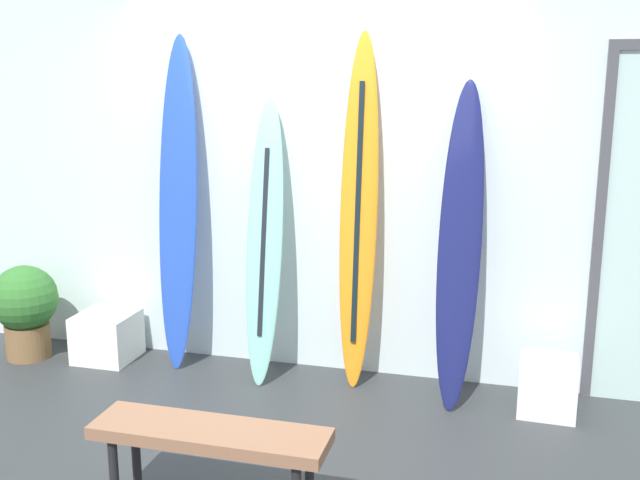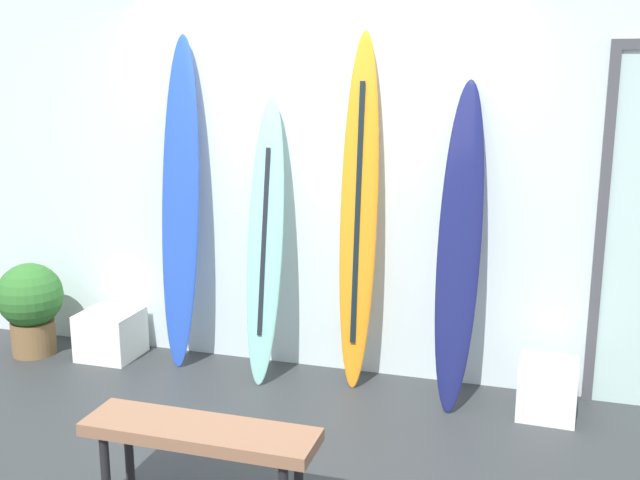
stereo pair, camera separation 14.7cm
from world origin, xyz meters
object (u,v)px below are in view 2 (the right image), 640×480
surfboard_navy (459,246)px  display_block_left (111,334)px  display_block_center (547,389)px  potted_plant (31,303)px  surfboard_cobalt (180,207)px  bench (200,438)px  surfboard_sunset (359,216)px  surfboard_seafoam (265,242)px

surfboard_navy → display_block_left: 2.60m
surfboard_navy → display_block_center: bearing=-6.4°
display_block_left → display_block_center: size_ratio=1.13×
potted_plant → display_block_center: bearing=0.6°
surfboard_cobalt → bench: surfboard_cobalt is taller
surfboard_sunset → potted_plant: (-2.40, -0.20, -0.74)m
surfboard_navy → display_block_left: (-2.47, 0.01, -0.83)m
display_block_center → potted_plant: 3.62m
potted_plant → surfboard_seafoam: bearing=3.8°
display_block_left → bench: size_ratio=0.36×
surfboard_seafoam → potted_plant: size_ratio=2.76×
surfboard_sunset → potted_plant: surfboard_sunset is taller
surfboard_seafoam → display_block_center: surfboard_seafoam is taller
bench → display_block_center: bearing=45.4°
surfboard_seafoam → display_block_left: surfboard_seafoam is taller
display_block_left → surfboard_seafoam: bearing=0.3°
display_block_left → bench: bench is taller
surfboard_sunset → bench: bearing=-100.5°
potted_plant → surfboard_sunset: bearing=4.7°
display_block_center → surfboard_seafoam: bearing=177.5°
display_block_left → potted_plant: (-0.58, -0.11, 0.21)m
surfboard_seafoam → surfboard_sunset: surfboard_sunset is taller
surfboard_seafoam → display_block_left: 1.43m
surfboard_sunset → bench: surfboard_sunset is taller
surfboard_cobalt → display_block_center: surfboard_cobalt is taller
surfboard_seafoam → bench: surfboard_seafoam is taller
surfboard_sunset → potted_plant: size_ratio=3.36×
display_block_left → potted_plant: 0.63m
display_block_center → bench: (-1.53, -1.56, 0.23)m
bench → surfboard_navy: bearing=59.1°
surfboard_seafoam → display_block_center: (1.83, -0.08, -0.77)m
display_block_left → display_block_center: 3.04m
surfboard_navy → display_block_center: size_ratio=5.71×
potted_plant → bench: bearing=-36.1°
display_block_center → potted_plant: size_ratio=0.51×
surfboard_cobalt → bench: 2.08m
potted_plant → surfboard_cobalt: bearing=9.2°
surfboard_sunset → display_block_center: surfboard_sunset is taller
display_block_center → surfboard_navy: bearing=173.6°
display_block_center → bench: size_ratio=0.32×
surfboard_navy → surfboard_sunset: bearing=172.0°
surfboard_navy → display_block_center: (0.57, -0.06, -0.83)m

